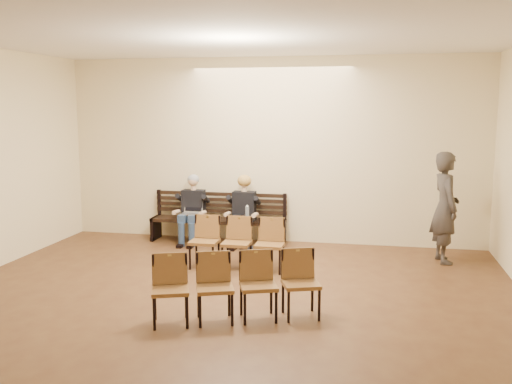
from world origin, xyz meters
TOP-DOWN VIEW (x-y plane):
  - ground at (0.00, 0.00)m, footprint 10.00×10.00m
  - room_walls at (0.00, 0.79)m, footprint 8.02×10.01m
  - bench at (-0.97, 4.65)m, footprint 2.60×0.90m
  - seated_man at (-1.45, 4.53)m, footprint 0.52×0.72m
  - seated_woman at (-0.45, 4.53)m, footprint 0.52×0.72m
  - laptop at (-1.41, 4.37)m, footprint 0.37×0.30m
  - water_bottle at (-0.31, 4.27)m, footprint 0.07×0.07m
  - bag at (0.07, 3.33)m, footprint 0.37×0.27m
  - passerby at (3.09, 4.05)m, footprint 0.67×0.87m
  - chair_row_front at (-0.19, 2.93)m, footprint 1.51×0.46m
  - chair_row_back at (0.34, 0.78)m, footprint 2.06×1.13m

SIDE VIEW (x-z plane):
  - ground at x=0.00m, z-range 0.00..0.00m
  - bag at x=0.07m, z-range 0.00..0.26m
  - bench at x=-0.97m, z-range 0.00..0.45m
  - chair_row_back at x=0.34m, z-range 0.00..0.83m
  - chair_row_front at x=-0.19m, z-range 0.00..0.84m
  - water_bottle at x=-0.31m, z-range 0.45..0.68m
  - laptop at x=-1.41m, z-range 0.45..0.71m
  - seated_woman at x=-0.45m, z-range 0.00..1.21m
  - seated_man at x=-1.45m, z-range 0.00..1.25m
  - passerby at x=3.09m, z-range 0.00..2.13m
  - room_walls at x=0.00m, z-range 0.78..4.29m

